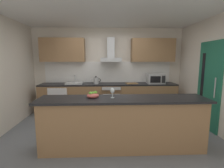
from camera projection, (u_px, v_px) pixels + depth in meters
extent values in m
cube|color=slate|center=(110.00, 133.00, 3.75)|extent=(5.68, 4.62, 0.02)
cube|color=white|center=(110.00, 11.00, 3.36)|extent=(5.68, 4.62, 0.02)
cube|color=silver|center=(108.00, 70.00, 5.40)|extent=(5.68, 0.12, 2.60)
cube|color=silver|center=(219.00, 75.00, 3.65)|extent=(0.12, 4.62, 2.60)
cube|color=white|center=(108.00, 72.00, 5.34)|extent=(3.98, 0.02, 0.66)
cube|color=olive|center=(108.00, 99.00, 5.16)|extent=(4.12, 0.60, 0.86)
cube|color=black|center=(108.00, 84.00, 5.09)|extent=(4.12, 0.60, 0.04)
cube|color=olive|center=(123.00, 125.00, 3.03)|extent=(2.91, 0.52, 0.92)
cube|color=black|center=(123.00, 99.00, 2.96)|extent=(3.01, 0.64, 0.04)
cube|color=olive|center=(63.00, 50.00, 5.03)|extent=(1.32, 0.32, 0.70)
cube|color=olive|center=(153.00, 50.00, 5.14)|extent=(1.32, 0.32, 0.70)
cube|color=#1E664C|center=(209.00, 86.00, 3.89)|extent=(0.04, 0.85, 2.05)
cube|color=black|center=(202.00, 80.00, 4.11)|extent=(0.01, 0.11, 1.31)
cylinder|color=#B7BABC|center=(215.00, 88.00, 3.62)|extent=(0.03, 0.03, 0.45)
cube|color=slate|center=(111.00, 98.00, 5.14)|extent=(0.60, 0.56, 0.80)
cube|color=black|center=(111.00, 102.00, 4.86)|extent=(0.50, 0.02, 0.48)
cube|color=#B7BABC|center=(111.00, 89.00, 4.80)|extent=(0.54, 0.02, 0.09)
cylinder|color=#B7BABC|center=(111.00, 94.00, 4.79)|extent=(0.49, 0.02, 0.02)
cube|color=white|center=(60.00, 99.00, 5.08)|extent=(0.58, 0.56, 0.85)
cube|color=silver|center=(58.00, 102.00, 4.79)|extent=(0.55, 0.02, 0.80)
cylinder|color=#B7BABC|center=(65.00, 100.00, 4.78)|extent=(0.02, 0.02, 0.38)
cube|color=#B7BABC|center=(156.00, 79.00, 5.08)|extent=(0.50, 0.36, 0.30)
cube|color=black|center=(155.00, 79.00, 4.89)|extent=(0.30, 0.02, 0.19)
cube|color=black|center=(164.00, 79.00, 4.90)|extent=(0.10, 0.01, 0.21)
cube|color=silver|center=(75.00, 83.00, 5.02)|extent=(0.50, 0.40, 0.04)
cylinder|color=#B7BABC|center=(75.00, 79.00, 5.13)|extent=(0.03, 0.03, 0.26)
cylinder|color=#B7BABC|center=(75.00, 75.00, 5.04)|extent=(0.03, 0.16, 0.03)
cylinder|color=#B7BABC|center=(96.00, 81.00, 5.00)|extent=(0.15, 0.15, 0.20)
sphere|color=black|center=(96.00, 77.00, 4.98)|extent=(0.06, 0.06, 0.06)
cone|color=#B7BABC|center=(93.00, 79.00, 4.99)|extent=(0.09, 0.04, 0.07)
torus|color=black|center=(99.00, 80.00, 5.00)|extent=(0.11, 0.02, 0.11)
cube|color=#B7BABC|center=(111.00, 60.00, 5.06)|extent=(0.62, 0.45, 0.12)
cube|color=#B7BABC|center=(111.00, 48.00, 5.06)|extent=(0.22, 0.22, 0.60)
cylinder|color=silver|center=(112.00, 98.00, 2.98)|extent=(0.07, 0.07, 0.01)
cylinder|color=silver|center=(112.00, 95.00, 2.98)|extent=(0.01, 0.01, 0.09)
ellipsoid|color=silver|center=(112.00, 91.00, 2.97)|extent=(0.08, 0.08, 0.10)
ellipsoid|color=#B24C47|center=(93.00, 96.00, 2.99)|extent=(0.22, 0.22, 0.09)
sphere|color=#66B233|center=(91.00, 93.00, 2.96)|extent=(0.06, 0.06, 0.06)
sphere|color=#66B233|center=(95.00, 93.00, 3.02)|extent=(0.07, 0.07, 0.07)
sphere|color=#66B233|center=(93.00, 93.00, 2.99)|extent=(0.06, 0.06, 0.06)
cube|color=#9E7247|center=(132.00, 83.00, 5.07)|extent=(0.37, 0.27, 0.02)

